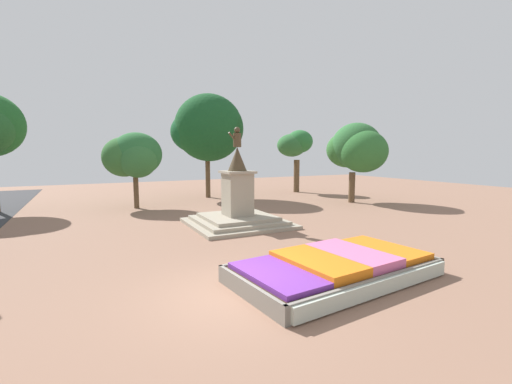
{
  "coord_description": "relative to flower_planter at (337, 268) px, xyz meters",
  "views": [
    {
      "loc": [
        -3.29,
        -7.85,
        3.68
      ],
      "look_at": [
        2.76,
        4.11,
        2.14
      ],
      "focal_mm": 24.0,
      "sensor_mm": 36.0,
      "label": 1
    }
  ],
  "objects": [
    {
      "name": "park_tree_behind_statue",
      "position": [
        11.72,
        11.86,
        3.66
      ],
      "size": [
        3.88,
        4.66,
        5.91
      ],
      "color": "brown",
      "rests_on": "ground_plane"
    },
    {
      "name": "ground_plane",
      "position": [
        -3.23,
        0.23,
        -0.31
      ],
      "size": [
        74.65,
        74.65,
        0.0
      ],
      "primitive_type": "plane",
      "color": "#8C6651"
    },
    {
      "name": "park_tree_mid_canopy",
      "position": [
        2.67,
        19.04,
        5.28
      ],
      "size": [
        5.76,
        5.42,
        8.35
      ],
      "color": "brown",
      "rests_on": "ground_plane"
    },
    {
      "name": "park_tree_far_left",
      "position": [
        -3.58,
        16.2,
        3.13
      ],
      "size": [
        3.8,
        3.65,
        5.03
      ],
      "color": "brown",
      "rests_on": "ground_plane"
    },
    {
      "name": "park_tree_street_side",
      "position": [
        11.19,
        19.32,
        4.13
      ],
      "size": [
        3.15,
        3.05,
        5.78
      ],
      "color": "brown",
      "rests_on": "ground_plane"
    },
    {
      "name": "statue_monument",
      "position": [
        0.42,
        8.2,
        0.61
      ],
      "size": [
        4.78,
        4.78,
        4.96
      ],
      "color": "gray",
      "rests_on": "ground_plane"
    },
    {
      "name": "flower_planter",
      "position": [
        0.0,
        0.0,
        0.0
      ],
      "size": [
        6.35,
        3.81,
        0.71
      ],
      "color": "#38281C",
      "rests_on": "ground_plane"
    }
  ]
}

